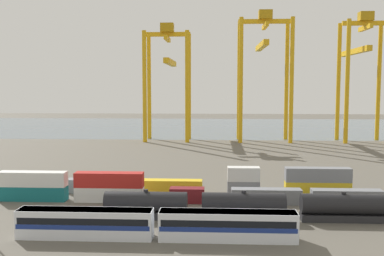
% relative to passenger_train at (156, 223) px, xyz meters
% --- Properties ---
extents(ground_plane, '(420.00, 420.00, 0.00)m').
position_rel_passenger_train_xyz_m(ground_plane, '(14.66, 60.67, -2.14)').
color(ground_plane, '#5B564C').
extents(harbour_water, '(400.00, 110.00, 0.01)m').
position_rel_passenger_train_xyz_m(harbour_water, '(14.66, 165.55, -2.14)').
color(harbour_water, slate).
rests_on(harbour_water, ground_plane).
extents(passenger_train, '(37.38, 3.14, 3.90)m').
position_rel_passenger_train_xyz_m(passenger_train, '(0.00, 0.00, 0.00)').
color(passenger_train, silver).
rests_on(passenger_train, ground_plane).
extents(freight_tank_row, '(42.82, 3.05, 4.51)m').
position_rel_passenger_train_xyz_m(freight_tank_row, '(12.25, 9.40, 0.01)').
color(freight_tank_row, '#232326').
rests_on(freight_tank_row, ground_plane).
extents(shipping_container_0, '(12.10, 2.44, 2.60)m').
position_rel_passenger_train_xyz_m(shipping_container_0, '(-24.61, 19.09, -0.84)').
color(shipping_container_0, '#146066').
rests_on(shipping_container_0, ground_plane).
extents(shipping_container_1, '(12.10, 2.44, 2.60)m').
position_rel_passenger_train_xyz_m(shipping_container_1, '(-24.61, 19.09, 1.76)').
color(shipping_container_1, silver).
rests_on(shipping_container_1, shipping_container_0).
extents(shipping_container_2, '(12.10, 2.44, 2.60)m').
position_rel_passenger_train_xyz_m(shipping_container_2, '(-10.81, 19.09, -0.84)').
color(shipping_container_2, silver).
rests_on(shipping_container_2, ground_plane).
extents(shipping_container_3, '(12.10, 2.44, 2.60)m').
position_rel_passenger_train_xyz_m(shipping_container_3, '(-10.81, 19.09, 1.76)').
color(shipping_container_3, '#AD211C').
rests_on(shipping_container_3, shipping_container_2).
extents(shipping_container_4, '(6.04, 2.44, 2.60)m').
position_rel_passenger_train_xyz_m(shipping_container_4, '(2.98, 19.09, -0.84)').
color(shipping_container_4, maroon).
rests_on(shipping_container_4, ground_plane).
extents(shipping_container_5, '(12.10, 2.44, 2.60)m').
position_rel_passenger_train_xyz_m(shipping_container_5, '(16.78, 19.09, -0.84)').
color(shipping_container_5, slate).
rests_on(shipping_container_5, ground_plane).
extents(shipping_container_6, '(12.10, 2.44, 2.60)m').
position_rel_passenger_train_xyz_m(shipping_container_6, '(30.58, 19.09, -0.84)').
color(shipping_container_6, slate).
rests_on(shipping_container_6, ground_plane).
extents(shipping_container_9, '(12.10, 2.44, 2.60)m').
position_rel_passenger_train_xyz_m(shipping_container_9, '(-14.45, 25.62, -0.84)').
color(shipping_container_9, slate).
rests_on(shipping_container_9, ground_plane).
extents(shipping_container_10, '(12.10, 2.44, 2.60)m').
position_rel_passenger_train_xyz_m(shipping_container_10, '(-0.61, 25.62, -0.84)').
color(shipping_container_10, gold).
rests_on(shipping_container_10, ground_plane).
extents(shipping_container_11, '(6.04, 2.44, 2.60)m').
position_rel_passenger_train_xyz_m(shipping_container_11, '(13.23, 25.62, -0.84)').
color(shipping_container_11, slate).
rests_on(shipping_container_11, ground_plane).
extents(shipping_container_12, '(6.04, 2.44, 2.60)m').
position_rel_passenger_train_xyz_m(shipping_container_12, '(13.23, 25.62, 1.76)').
color(shipping_container_12, silver).
rests_on(shipping_container_12, shipping_container_11).
extents(shipping_container_13, '(12.10, 2.44, 2.60)m').
position_rel_passenger_train_xyz_m(shipping_container_13, '(27.07, 25.62, -0.84)').
color(shipping_container_13, gold).
rests_on(shipping_container_13, ground_plane).
extents(shipping_container_14, '(12.10, 2.44, 2.60)m').
position_rel_passenger_train_xyz_m(shipping_container_14, '(27.07, 25.62, 1.76)').
color(shipping_container_14, slate).
rests_on(shipping_container_14, shipping_container_13).
extents(gantry_crane_west, '(17.00, 33.73, 43.27)m').
position_rel_passenger_train_xyz_m(gantry_crane_west, '(-9.92, 111.21, 23.85)').
color(gantry_crane_west, gold).
rests_on(gantry_crane_west, ground_plane).
extents(gantry_crane_central, '(19.51, 33.94, 47.69)m').
position_rel_passenger_train_xyz_m(gantry_crane_central, '(25.86, 111.08, 27.03)').
color(gantry_crane_central, gold).
rests_on(gantry_crane_central, ground_plane).
extents(gantry_crane_east, '(16.53, 36.37, 46.80)m').
position_rel_passenger_train_xyz_m(gantry_crane_east, '(61.64, 111.48, 26.19)').
color(gantry_crane_east, gold).
rests_on(gantry_crane_east, ground_plane).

